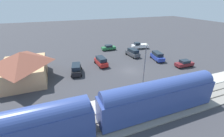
{
  "coord_description": "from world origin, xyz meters",
  "views": [
    {
      "loc": [
        -28.23,
        15.41,
        15.12
      ],
      "look_at": [
        0.72,
        4.26,
        1.0
      ],
      "focal_mm": 24.39,
      "sensor_mm": 36.0,
      "label": 1
    }
  ],
  "objects_px": {
    "pickup_white": "(140,46)",
    "pedestrian_waiting_far": "(175,81)",
    "suv_black": "(76,69)",
    "light_pole_near_platform": "(145,61)",
    "passenger_train": "(6,134)",
    "station_building": "(23,66)",
    "pedestrian_on_platform": "(169,83)",
    "sedan_green": "(109,47)",
    "suv_charcoal": "(133,53)",
    "sedan_maroon": "(184,63)",
    "suv_blue": "(157,56)",
    "suv_red": "(101,61)"
  },
  "relations": [
    {
      "from": "pedestrian_on_platform",
      "to": "pickup_white",
      "type": "bearing_deg",
      "value": -18.55
    },
    {
      "from": "suv_black",
      "to": "sedan_green",
      "type": "distance_m",
      "value": 18.61
    },
    {
      "from": "suv_charcoal",
      "to": "pickup_white",
      "type": "height_order",
      "value": "suv_charcoal"
    },
    {
      "from": "suv_charcoal",
      "to": "suv_blue",
      "type": "bearing_deg",
      "value": -136.81
    },
    {
      "from": "station_building",
      "to": "pedestrian_waiting_far",
      "type": "bearing_deg",
      "value": -116.43
    },
    {
      "from": "suv_charcoal",
      "to": "sedan_green",
      "type": "distance_m",
      "value": 9.3
    },
    {
      "from": "station_building",
      "to": "pickup_white",
      "type": "distance_m",
      "value": 34.71
    },
    {
      "from": "sedan_maroon",
      "to": "suv_blue",
      "type": "xyz_separation_m",
      "value": [
        6.13,
        3.43,
        0.27
      ]
    },
    {
      "from": "sedan_green",
      "to": "pickup_white",
      "type": "xyz_separation_m",
      "value": [
        -2.18,
        -10.27,
        0.15
      ]
    },
    {
      "from": "pickup_white",
      "to": "pedestrian_waiting_far",
      "type": "bearing_deg",
      "value": 165.08
    },
    {
      "from": "pedestrian_waiting_far",
      "to": "suv_charcoal",
      "type": "distance_m",
      "value": 17.89
    },
    {
      "from": "suv_red",
      "to": "light_pole_near_platform",
      "type": "bearing_deg",
      "value": -161.56
    },
    {
      "from": "sedan_maroon",
      "to": "station_building",
      "type": "bearing_deg",
      "value": 79.47
    },
    {
      "from": "pedestrian_on_platform",
      "to": "sedan_maroon",
      "type": "distance_m",
      "value": 12.52
    },
    {
      "from": "pedestrian_on_platform",
      "to": "pickup_white",
      "type": "relative_size",
      "value": 0.3
    },
    {
      "from": "suv_blue",
      "to": "suv_red",
      "type": "height_order",
      "value": "same"
    },
    {
      "from": "station_building",
      "to": "passenger_train",
      "type": "bearing_deg",
      "value": -177.76
    },
    {
      "from": "station_building",
      "to": "sedan_maroon",
      "type": "relative_size",
      "value": 2.64
    },
    {
      "from": "suv_charcoal",
      "to": "suv_blue",
      "type": "xyz_separation_m",
      "value": [
        -5.09,
        -4.78,
        0.0
      ]
    },
    {
      "from": "sedan_maroon",
      "to": "pickup_white",
      "type": "distance_m",
      "value": 17.35
    },
    {
      "from": "suv_blue",
      "to": "suv_red",
      "type": "distance_m",
      "value": 15.46
    },
    {
      "from": "station_building",
      "to": "suv_charcoal",
      "type": "relative_size",
      "value": 2.36
    },
    {
      "from": "passenger_train",
      "to": "pedestrian_on_platform",
      "type": "relative_size",
      "value": 31.85
    },
    {
      "from": "suv_charcoal",
      "to": "pedestrian_waiting_far",
      "type": "bearing_deg",
      "value": 178.13
    },
    {
      "from": "sedan_maroon",
      "to": "suv_red",
      "type": "distance_m",
      "value": 20.43
    },
    {
      "from": "pedestrian_on_platform",
      "to": "pedestrian_waiting_far",
      "type": "height_order",
      "value": "same"
    },
    {
      "from": "pickup_white",
      "to": "sedan_green",
      "type": "bearing_deg",
      "value": 78.01
    },
    {
      "from": "suv_charcoal",
      "to": "light_pole_near_platform",
      "type": "relative_size",
      "value": 0.6
    },
    {
      "from": "pedestrian_waiting_far",
      "to": "suv_charcoal",
      "type": "xyz_separation_m",
      "value": [
        17.88,
        -0.58,
        -0.13
      ]
    },
    {
      "from": "sedan_green",
      "to": "pickup_white",
      "type": "bearing_deg",
      "value": -101.99
    },
    {
      "from": "sedan_green",
      "to": "light_pole_near_platform",
      "type": "relative_size",
      "value": 0.54
    },
    {
      "from": "pedestrian_on_platform",
      "to": "suv_black",
      "type": "distance_m",
      "value": 19.28
    },
    {
      "from": "light_pole_near_platform",
      "to": "pedestrian_on_platform",
      "type": "bearing_deg",
      "value": -118.64
    },
    {
      "from": "suv_charcoal",
      "to": "sedan_maroon",
      "type": "height_order",
      "value": "suv_charcoal"
    },
    {
      "from": "pedestrian_on_platform",
      "to": "sedan_green",
      "type": "xyz_separation_m",
      "value": [
        26.18,
        2.22,
        -0.4
      ]
    },
    {
      "from": "suv_charcoal",
      "to": "suv_black",
      "type": "xyz_separation_m",
      "value": [
        -5.63,
        17.04,
        0.0
      ]
    },
    {
      "from": "suv_black",
      "to": "suv_blue",
      "type": "relative_size",
      "value": 1.0
    },
    {
      "from": "suv_blue",
      "to": "suv_black",
      "type": "bearing_deg",
      "value": 91.42
    },
    {
      "from": "suv_black",
      "to": "light_pole_near_platform",
      "type": "distance_m",
      "value": 15.34
    },
    {
      "from": "passenger_train",
      "to": "station_building",
      "type": "distance_m",
      "value": 18.01
    },
    {
      "from": "suv_blue",
      "to": "light_pole_near_platform",
      "type": "bearing_deg",
      "value": 134.04
    },
    {
      "from": "pedestrian_waiting_far",
      "to": "pickup_white",
      "type": "distance_m",
      "value": 24.66
    },
    {
      "from": "suv_charcoal",
      "to": "suv_blue",
      "type": "distance_m",
      "value": 6.98
    },
    {
      "from": "suv_black",
      "to": "light_pole_near_platform",
      "type": "relative_size",
      "value": 0.62
    },
    {
      "from": "passenger_train",
      "to": "suv_black",
      "type": "xyz_separation_m",
      "value": [
        17.01,
        -9.48,
        -1.71
      ]
    },
    {
      "from": "passenger_train",
      "to": "suv_black",
      "type": "distance_m",
      "value": 19.55
    },
    {
      "from": "suv_charcoal",
      "to": "suv_red",
      "type": "distance_m",
      "value": 11.02
    },
    {
      "from": "station_building",
      "to": "sedan_maroon",
      "type": "bearing_deg",
      "value": -100.53
    },
    {
      "from": "pedestrian_waiting_far",
      "to": "suv_blue",
      "type": "xyz_separation_m",
      "value": [
        12.79,
        -5.36,
        -0.13
      ]
    },
    {
      "from": "suv_charcoal",
      "to": "suv_red",
      "type": "xyz_separation_m",
      "value": [
        -3.16,
        10.56,
        0.0
      ]
    }
  ]
}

